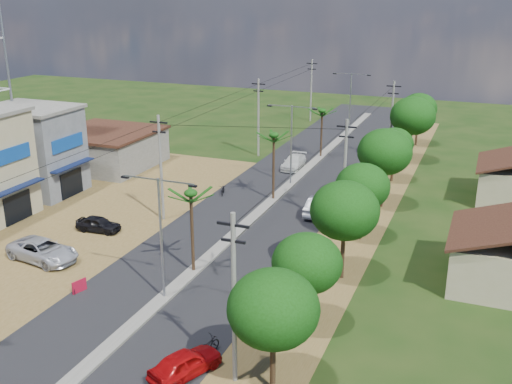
# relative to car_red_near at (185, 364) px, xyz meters

# --- Properties ---
(ground) EXTENTS (160.00, 160.00, 0.00)m
(ground) POSITION_rel_car_red_near_xyz_m (-5.00, 6.53, -0.68)
(ground) COLOR black
(ground) RESTS_ON ground
(road) EXTENTS (12.00, 110.00, 0.04)m
(road) POSITION_rel_car_red_near_xyz_m (-5.00, 21.53, -0.66)
(road) COLOR black
(road) RESTS_ON ground
(median) EXTENTS (1.00, 90.00, 0.18)m
(median) POSITION_rel_car_red_near_xyz_m (-5.00, 24.53, -0.59)
(median) COLOR #605E56
(median) RESTS_ON ground
(dirt_lot_west) EXTENTS (18.00, 46.00, 0.04)m
(dirt_lot_west) POSITION_rel_car_red_near_xyz_m (-20.00, 14.53, -0.67)
(dirt_lot_west) COLOR brown
(dirt_lot_west) RESTS_ON ground
(dirt_shoulder_east) EXTENTS (5.00, 90.00, 0.03)m
(dirt_shoulder_east) POSITION_rel_car_red_near_xyz_m (3.50, 21.53, -0.67)
(dirt_shoulder_east) COLOR brown
(dirt_shoulder_east) RESTS_ON ground
(shophouse_grey) EXTENTS (9.00, 6.40, 8.30)m
(shophouse_grey) POSITION_rel_car_red_near_xyz_m (-26.98, 20.53, 3.48)
(shophouse_grey) COLOR #54585D
(shophouse_grey) RESTS_ON ground
(low_shed) EXTENTS (10.40, 10.40, 3.95)m
(low_shed) POSITION_rel_car_red_near_xyz_m (-26.00, 30.53, 1.28)
(low_shed) COLOR #605E56
(low_shed) RESTS_ON ground
(house_east_near) EXTENTS (7.60, 7.50, 4.60)m
(house_east_near) POSITION_rel_car_red_near_xyz_m (15.00, 16.53, 1.71)
(house_east_near) COLOR tan
(house_east_near) RESTS_ON ground
(tree_east_a) EXTENTS (4.40, 4.40, 6.37)m
(tree_east_a) POSITION_rel_car_red_near_xyz_m (4.50, 0.53, 3.80)
(tree_east_a) COLOR black
(tree_east_a) RESTS_ON ground
(tree_east_b) EXTENTS (4.00, 4.00, 5.83)m
(tree_east_b) POSITION_rel_car_red_near_xyz_m (4.30, 6.53, 3.43)
(tree_east_b) COLOR black
(tree_east_b) RESTS_ON ground
(tree_east_c) EXTENTS (4.60, 4.60, 6.83)m
(tree_east_c) POSITION_rel_car_red_near_xyz_m (4.70, 13.53, 4.18)
(tree_east_c) COLOR black
(tree_east_c) RESTS_ON ground
(tree_east_d) EXTENTS (4.20, 4.20, 6.13)m
(tree_east_d) POSITION_rel_car_red_near_xyz_m (4.40, 20.53, 3.65)
(tree_east_d) COLOR black
(tree_east_d) RESTS_ON ground
(tree_east_e) EXTENTS (4.80, 4.80, 7.14)m
(tree_east_e) POSITION_rel_car_red_near_xyz_m (4.60, 28.53, 4.40)
(tree_east_e) COLOR black
(tree_east_e) RESTS_ON ground
(tree_east_f) EXTENTS (3.80, 3.80, 5.52)m
(tree_east_f) POSITION_rel_car_red_near_xyz_m (4.20, 36.53, 3.20)
(tree_east_f) COLOR black
(tree_east_f) RESTS_ON ground
(tree_east_g) EXTENTS (5.00, 5.00, 7.38)m
(tree_east_g) POSITION_rel_car_red_near_xyz_m (4.80, 44.53, 4.56)
(tree_east_g) COLOR black
(tree_east_g) RESTS_ON ground
(tree_east_h) EXTENTS (4.40, 4.40, 6.52)m
(tree_east_h) POSITION_rel_car_red_near_xyz_m (4.50, 52.53, 3.95)
(tree_east_h) COLOR black
(tree_east_h) RESTS_ON ground
(palm_median_near) EXTENTS (2.00, 2.00, 6.15)m
(palm_median_near) POSITION_rel_car_red_near_xyz_m (-5.00, 10.53, 4.85)
(palm_median_near) COLOR black
(palm_median_near) RESTS_ON ground
(palm_median_mid) EXTENTS (2.00, 2.00, 6.55)m
(palm_median_mid) POSITION_rel_car_red_near_xyz_m (-5.00, 26.53, 5.22)
(palm_median_mid) COLOR black
(palm_median_mid) RESTS_ON ground
(palm_median_far) EXTENTS (2.00, 2.00, 5.85)m
(palm_median_far) POSITION_rel_car_red_near_xyz_m (-5.00, 42.53, 4.58)
(palm_median_far) COLOR black
(palm_median_far) RESTS_ON ground
(streetlight_near) EXTENTS (5.10, 0.18, 8.00)m
(streetlight_near) POSITION_rel_car_red_near_xyz_m (-5.00, 6.53, 4.10)
(streetlight_near) COLOR gray
(streetlight_near) RESTS_ON ground
(streetlight_mid) EXTENTS (5.10, 0.18, 8.00)m
(streetlight_mid) POSITION_rel_car_red_near_xyz_m (-5.00, 31.53, 4.10)
(streetlight_mid) COLOR gray
(streetlight_mid) RESTS_ON ground
(streetlight_far) EXTENTS (5.10, 0.18, 8.00)m
(streetlight_far) POSITION_rel_car_red_near_xyz_m (-5.00, 56.53, 4.10)
(streetlight_far) COLOR gray
(streetlight_far) RESTS_ON ground
(utility_pole_w_b) EXTENTS (1.60, 0.24, 9.00)m
(utility_pole_w_b) POSITION_rel_car_red_near_xyz_m (-12.00, 18.53, 4.07)
(utility_pole_w_b) COLOR #605E56
(utility_pole_w_b) RESTS_ON ground
(utility_pole_w_c) EXTENTS (1.60, 0.24, 9.00)m
(utility_pole_w_c) POSITION_rel_car_red_near_xyz_m (-12.00, 40.53, 4.07)
(utility_pole_w_c) COLOR #605E56
(utility_pole_w_c) RESTS_ON ground
(utility_pole_w_d) EXTENTS (1.60, 0.24, 9.00)m
(utility_pole_w_d) POSITION_rel_car_red_near_xyz_m (-12.00, 61.53, 4.07)
(utility_pole_w_d) COLOR #605E56
(utility_pole_w_d) RESTS_ON ground
(utility_pole_e_a) EXTENTS (1.60, 0.24, 9.00)m
(utility_pole_e_a) POSITION_rel_car_red_near_xyz_m (2.50, 0.53, 4.07)
(utility_pole_e_a) COLOR #605E56
(utility_pole_e_a) RESTS_ON ground
(utility_pole_e_b) EXTENTS (1.60, 0.24, 9.00)m
(utility_pole_e_b) POSITION_rel_car_red_near_xyz_m (2.50, 22.53, 4.07)
(utility_pole_e_b) COLOR #605E56
(utility_pole_e_b) RESTS_ON ground
(utility_pole_e_c) EXTENTS (1.60, 0.24, 9.00)m
(utility_pole_e_c) POSITION_rel_car_red_near_xyz_m (2.50, 44.53, 4.07)
(utility_pole_e_c) COLOR #605E56
(utility_pole_e_c) RESTS_ON ground
(car_red_near) EXTENTS (3.06, 4.33, 1.37)m
(car_red_near) POSITION_rel_car_red_near_xyz_m (0.00, 0.00, 0.00)
(car_red_near) COLOR #98080A
(car_red_near) RESTS_ON ground
(car_silver_mid) EXTENTS (1.72, 4.86, 1.60)m
(car_silver_mid) POSITION_rel_car_red_near_xyz_m (0.00, 24.64, 0.11)
(car_silver_mid) COLOR #AFB1B8
(car_silver_mid) RESTS_ON ground
(car_white_far) EXTENTS (2.07, 4.77, 1.37)m
(car_white_far) POSITION_rel_car_red_near_xyz_m (-6.50, 37.08, -0.00)
(car_white_far) COLOR #BBBBB6
(car_white_far) RESTS_ON ground
(car_parked_silver) EXTENTS (5.85, 3.35, 1.54)m
(car_parked_silver) POSITION_rel_car_red_near_xyz_m (-15.89, 8.19, 0.08)
(car_parked_silver) COLOR #AFB1B8
(car_parked_silver) RESTS_ON ground
(car_parked_dark) EXTENTS (3.76, 1.72, 1.25)m
(car_parked_dark) POSITION_rel_car_red_near_xyz_m (-15.49, 14.24, -0.06)
(car_parked_dark) COLOR black
(car_parked_dark) RESTS_ON ground
(moto_rider_east) EXTENTS (1.27, 2.03, 1.01)m
(moto_rider_east) POSITION_rel_car_red_near_xyz_m (0.20, 1.93, -0.18)
(moto_rider_east) COLOR black
(moto_rider_east) RESTS_ON ground
(moto_rider_west_a) EXTENTS (1.23, 2.00, 0.99)m
(moto_rider_west_a) POSITION_rel_car_red_near_xyz_m (-10.00, 26.28, -0.19)
(moto_rider_west_a) COLOR black
(moto_rider_west_a) RESTS_ON ground
(moto_rider_west_b) EXTENTS (0.86, 1.56, 0.90)m
(moto_rider_west_b) POSITION_rel_car_red_near_xyz_m (-7.14, 37.77, -0.23)
(moto_rider_west_b) COLOR black
(moto_rider_west_b) RESTS_ON ground
(roadside_sign) EXTENTS (0.37, 1.04, 0.88)m
(roadside_sign) POSITION_rel_car_red_near_xyz_m (-10.50, 5.22, -0.25)
(roadside_sign) COLOR maroon
(roadside_sign) RESTS_ON ground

